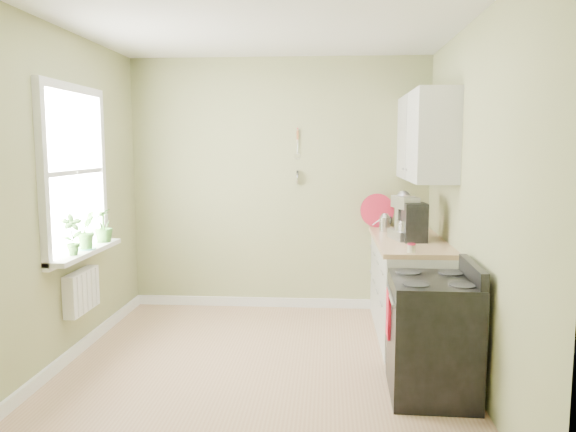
# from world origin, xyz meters

# --- Properties ---
(floor) EXTENTS (3.20, 3.60, 0.02)m
(floor) POSITION_xyz_m (0.00, 0.00, -0.01)
(floor) COLOR tan
(floor) RESTS_ON ground
(ceiling) EXTENTS (3.20, 3.60, 0.02)m
(ceiling) POSITION_xyz_m (0.00, 0.00, 2.71)
(ceiling) COLOR white
(ceiling) RESTS_ON wall_back
(wall_back) EXTENTS (3.20, 0.02, 2.70)m
(wall_back) POSITION_xyz_m (0.00, 1.81, 1.35)
(wall_back) COLOR tan
(wall_back) RESTS_ON floor
(wall_left) EXTENTS (0.02, 3.60, 2.70)m
(wall_left) POSITION_xyz_m (-1.61, 0.00, 1.35)
(wall_left) COLOR tan
(wall_left) RESTS_ON floor
(wall_right) EXTENTS (0.02, 3.60, 2.70)m
(wall_right) POSITION_xyz_m (1.61, 0.00, 1.35)
(wall_right) COLOR tan
(wall_right) RESTS_ON floor
(base_cabinets) EXTENTS (0.60, 1.60, 0.87)m
(base_cabinets) POSITION_xyz_m (1.30, 1.00, 0.43)
(base_cabinets) COLOR silver
(base_cabinets) RESTS_ON floor
(countertop) EXTENTS (0.64, 1.60, 0.04)m
(countertop) POSITION_xyz_m (1.29, 1.00, 0.89)
(countertop) COLOR tan
(countertop) RESTS_ON base_cabinets
(upper_cabinets) EXTENTS (0.35, 1.40, 0.80)m
(upper_cabinets) POSITION_xyz_m (1.43, 1.10, 1.85)
(upper_cabinets) COLOR silver
(upper_cabinets) RESTS_ON wall_right
(window) EXTENTS (0.06, 1.14, 1.44)m
(window) POSITION_xyz_m (-1.58, 0.30, 1.55)
(window) COLOR white
(window) RESTS_ON wall_left
(window_sill) EXTENTS (0.18, 1.14, 0.04)m
(window_sill) POSITION_xyz_m (-1.51, 0.30, 0.88)
(window_sill) COLOR white
(window_sill) RESTS_ON wall_left
(radiator) EXTENTS (0.12, 0.50, 0.35)m
(radiator) POSITION_xyz_m (-1.54, 0.25, 0.55)
(radiator) COLOR white
(radiator) RESTS_ON wall_left
(wall_utensils) EXTENTS (0.02, 0.14, 0.58)m
(wall_utensils) POSITION_xyz_m (0.20, 1.78, 1.56)
(wall_utensils) COLOR tan
(wall_utensils) RESTS_ON wall_back
(stove) EXTENTS (0.62, 0.70, 0.96)m
(stove) POSITION_xyz_m (1.28, -0.33, 0.43)
(stove) COLOR black
(stove) RESTS_ON floor
(stand_mixer) EXTENTS (0.30, 0.40, 0.44)m
(stand_mixer) POSITION_xyz_m (1.24, 0.98, 1.10)
(stand_mixer) COLOR #B2B2B7
(stand_mixer) RESTS_ON countertop
(kettle) EXTENTS (0.18, 0.11, 0.19)m
(kettle) POSITION_xyz_m (1.10, 1.42, 1.00)
(kettle) COLOR silver
(kettle) RESTS_ON countertop
(coffee_maker) EXTENTS (0.22, 0.24, 0.35)m
(coffee_maker) POSITION_xyz_m (1.30, 0.83, 1.08)
(coffee_maker) COLOR black
(coffee_maker) RESTS_ON countertop
(red_tray) EXTENTS (0.36, 0.11, 0.36)m
(red_tray) POSITION_xyz_m (1.05, 1.72, 1.09)
(red_tray) COLOR #BF1F3A
(red_tray) RESTS_ON countertop
(jar) EXTENTS (0.07, 0.07, 0.07)m
(jar) POSITION_xyz_m (1.20, 0.30, 0.95)
(jar) COLOR beige
(jar) RESTS_ON countertop
(plant_a) EXTENTS (0.21, 0.20, 0.33)m
(plant_a) POSITION_xyz_m (-1.50, 0.04, 1.07)
(plant_a) COLOR #396E28
(plant_a) RESTS_ON window_sill
(plant_b) EXTENTS (0.17, 0.20, 0.32)m
(plant_b) POSITION_xyz_m (-1.50, 0.30, 1.06)
(plant_b) COLOR #396E28
(plant_b) RESTS_ON window_sill
(plant_c) EXTENTS (0.17, 0.17, 0.30)m
(plant_c) POSITION_xyz_m (-1.50, 0.67, 1.05)
(plant_c) COLOR #396E28
(plant_c) RESTS_ON window_sill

